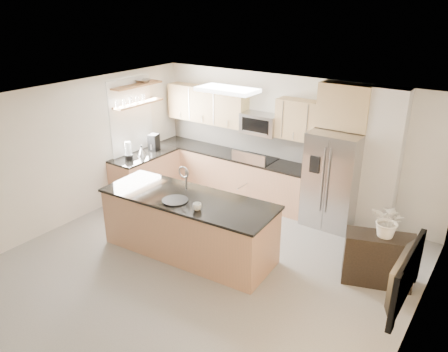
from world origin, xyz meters
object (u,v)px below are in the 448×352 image
Objects in this scene: kettle at (142,151)px; bowl at (143,81)px; refrigerator at (333,179)px; cup at (197,207)px; coffee_maker at (154,143)px; island at (189,225)px; credenza at (378,259)px; blender at (128,152)px; range at (255,180)px; microwave at (260,124)px; flower_vase at (390,213)px; television at (396,274)px; platter at (175,200)px.

bowl reaches higher than kettle.
cup is (-1.13, -2.55, 0.17)m from refrigerator.
refrigerator reaches higher than coffee_maker.
island is 0.73m from cup.
kettle is at bearing -162.86° from refrigerator.
credenza is (2.81, 0.94, -0.11)m from island.
island is at bearing -20.84° from blender.
range is 2.72m from cup.
island is at bearing -86.90° from microwave.
island reaches higher than kettle.
kettle is at bearing 158.38° from credenza.
kettle is 5.04m from flower_vase.
coffee_maker is (-5.04, 0.65, 0.69)m from credenza.
credenza is at bearing -27.32° from microwave.
bowl is at bearing -160.82° from range.
refrigerator is (1.66, -0.17, -0.74)m from microwave.
refrigerator is 0.60× the size of island.
coffee_maker reaches higher than credenza.
refrigerator reaches higher than range.
refrigerator is at bearing 52.69° from island.
credenza is 2.05m from television.
kettle is at bearing 177.73° from flower_vase.
island is at bearing -123.70° from refrigerator.
television is at bearing -22.97° from coffee_maker.
coffee_maker is at bearing 140.88° from island.
microwave is at bearing 153.38° from flower_vase.
bowl is 0.36× the size of television.
cup is 0.13× the size of television.
refrigerator is at bearing 57.50° from platter.
bowl reaches higher than credenza.
island is (0.13, -2.34, 0.03)m from range.
blender is 0.35× the size of television.
flower_vase reaches higher than coffee_maker.
island reaches higher than credenza.
credenza is at bearing -6.73° from bowl.
cup is at bearing -5.47° from platter.
bowl reaches higher than microwave.
bowl is (-5.19, 0.61, 1.99)m from credenza.
flower_vase is at bearing -26.62° from microwave.
microwave is 5.54× the size of cup.
coffee_maker is at bearing -169.46° from refrigerator.
range is at bearing 30.29° from kettle.
cup is at bearing -172.62° from credenza.
coffee_maker is at bearing 67.03° from television.
flower_vase reaches higher than platter.
range is 8.31× the size of cup.
refrigerator is (1.66, -0.05, 0.42)m from range.
microwave is 0.26× the size of island.
bowl is (-3.91, -0.74, 1.49)m from refrigerator.
television reaches higher than kettle.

